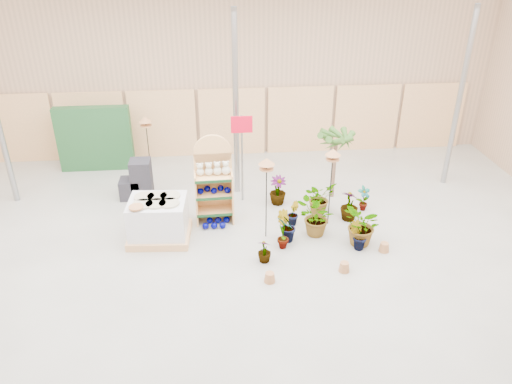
# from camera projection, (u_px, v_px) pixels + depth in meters

# --- Properties ---
(room) EXTENTS (15.20, 12.10, 4.70)m
(room) POSITION_uv_depth(u_px,v_px,m) (243.00, 151.00, 9.55)
(room) COLOR gray
(room) RESTS_ON ground
(display_shelf) EXTENTS (0.87, 0.56, 2.03)m
(display_shelf) POSITION_uv_depth(u_px,v_px,m) (214.00, 182.00, 11.24)
(display_shelf) COLOR tan
(display_shelf) RESTS_ON ground
(teddy_bears) EXTENTS (0.75, 0.20, 0.32)m
(teddy_bears) POSITION_uv_depth(u_px,v_px,m) (214.00, 170.00, 10.99)
(teddy_bears) COLOR beige
(teddy_bears) RESTS_ON display_shelf
(gazing_balls_shelf) EXTENTS (0.75, 0.25, 0.14)m
(gazing_balls_shelf) POSITION_uv_depth(u_px,v_px,m) (214.00, 190.00, 11.19)
(gazing_balls_shelf) COLOR #000262
(gazing_balls_shelf) RESTS_ON display_shelf
(gazing_balls_floor) EXTENTS (0.63, 0.39, 0.15)m
(gazing_balls_floor) POSITION_uv_depth(u_px,v_px,m) (216.00, 223.00, 11.31)
(gazing_balls_floor) COLOR #000262
(gazing_balls_floor) RESTS_ON ground
(pallet_stack) EXTENTS (1.37, 1.17, 0.97)m
(pallet_stack) POSITION_uv_depth(u_px,v_px,m) (159.00, 219.00, 10.68)
(pallet_stack) COLOR tan
(pallet_stack) RESTS_ON ground
(charcoal_planters) EXTENTS (0.80, 0.50, 1.00)m
(charcoal_planters) POSITION_uv_depth(u_px,v_px,m) (138.00, 182.00, 12.38)
(charcoal_planters) COLOR black
(charcoal_planters) RESTS_ON ground
(trellis_stock) EXTENTS (2.00, 0.30, 1.80)m
(trellis_stock) POSITION_uv_depth(u_px,v_px,m) (95.00, 139.00, 13.64)
(trellis_stock) COLOR #1E4E26
(trellis_stock) RESTS_ON ground
(offer_sign) EXTENTS (0.50, 0.08, 2.20)m
(offer_sign) POSITION_uv_depth(u_px,v_px,m) (242.00, 142.00, 11.68)
(offer_sign) COLOR gray
(offer_sign) RESTS_ON ground
(bird_table_front) EXTENTS (0.34, 0.34, 1.88)m
(bird_table_front) POSITION_uv_depth(u_px,v_px,m) (267.00, 164.00, 10.15)
(bird_table_front) COLOR black
(bird_table_front) RESTS_ON ground
(bird_table_right) EXTENTS (0.34, 0.34, 1.85)m
(bird_table_right) POSITION_uv_depth(u_px,v_px,m) (333.00, 155.00, 10.64)
(bird_table_right) COLOR black
(bird_table_right) RESTS_ON ground
(bird_table_back) EXTENTS (0.34, 0.34, 1.80)m
(bird_table_back) POSITION_uv_depth(u_px,v_px,m) (146.00, 121.00, 12.63)
(bird_table_back) COLOR black
(bird_table_back) RESTS_ON ground
(palm) EXTENTS (0.70, 0.70, 1.84)m
(palm) POSITION_uv_depth(u_px,v_px,m) (336.00, 138.00, 11.87)
(palm) COLOR brown
(palm) RESTS_ON ground
(potted_plant_0) EXTENTS (0.42, 0.49, 0.77)m
(potted_plant_0) POSITION_uv_depth(u_px,v_px,m) (284.00, 232.00, 10.38)
(potted_plant_0) COLOR #31591E
(potted_plant_0) RESTS_ON ground
(potted_plant_1) EXTENTS (0.42, 0.35, 0.73)m
(potted_plant_1) POSITION_uv_depth(u_px,v_px,m) (286.00, 226.00, 10.63)
(potted_plant_1) COLOR #31591E
(potted_plant_1) RESTS_ON ground
(potted_plant_2) EXTENTS (1.04, 1.04, 0.88)m
(potted_plant_2) POSITION_uv_depth(u_px,v_px,m) (316.00, 218.00, 10.80)
(potted_plant_2) COLOR #31591E
(potted_plant_2) RESTS_ON ground
(potted_plant_3) EXTENTS (0.58, 0.58, 0.74)m
(potted_plant_3) POSITION_uv_depth(u_px,v_px,m) (349.00, 205.00, 11.43)
(potted_plant_3) COLOR #31591E
(potted_plant_3) RESTS_ON ground
(potted_plant_4) EXTENTS (0.38, 0.31, 0.63)m
(potted_plant_4) POSITION_uv_depth(u_px,v_px,m) (363.00, 199.00, 11.84)
(potted_plant_4) COLOR #31591E
(potted_plant_4) RESTS_ON ground
(potted_plant_5) EXTENTS (0.32, 0.37, 0.57)m
(potted_plant_5) POSITION_uv_depth(u_px,v_px,m) (293.00, 213.00, 11.29)
(potted_plant_5) COLOR #31591E
(potted_plant_5) RESTS_ON ground
(potted_plant_6) EXTENTS (0.92, 0.90, 0.78)m
(potted_plant_6) POSITION_uv_depth(u_px,v_px,m) (319.00, 198.00, 11.72)
(potted_plant_6) COLOR #31591E
(potted_plant_6) RESTS_ON ground
(potted_plant_7) EXTENTS (0.36, 0.36, 0.50)m
(potted_plant_7) POSITION_uv_depth(u_px,v_px,m) (264.00, 251.00, 10.02)
(potted_plant_7) COLOR #31591E
(potted_plant_7) RESTS_ON ground
(potted_plant_9) EXTENTS (0.41, 0.35, 0.65)m
(potted_plant_9) POSITION_uv_depth(u_px,v_px,m) (358.00, 236.00, 10.38)
(potted_plant_9) COLOR #31591E
(potted_plant_9) RESTS_ON ground
(potted_plant_10) EXTENTS (0.74, 0.85, 0.94)m
(potted_plant_10) POSITION_uv_depth(u_px,v_px,m) (363.00, 226.00, 10.44)
(potted_plant_10) COLOR #31591E
(potted_plant_10) RESTS_ON ground
(potted_plant_11) EXTENTS (0.44, 0.44, 0.72)m
(potted_plant_11) POSITION_uv_depth(u_px,v_px,m) (278.00, 190.00, 12.10)
(potted_plant_11) COLOR #31591E
(potted_plant_11) RESTS_ON ground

